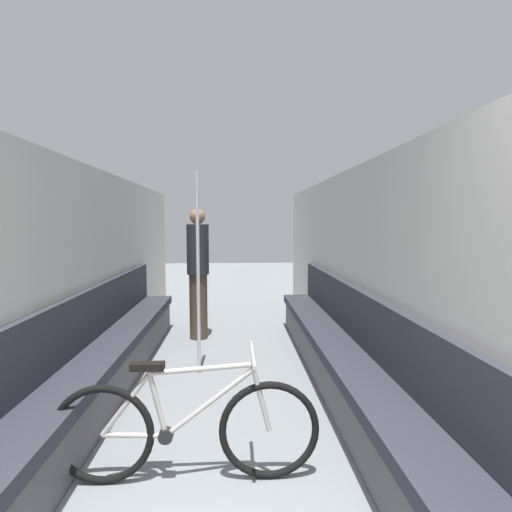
{
  "coord_description": "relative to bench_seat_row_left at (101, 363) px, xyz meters",
  "views": [
    {
      "loc": [
        0.11,
        -0.69,
        1.6
      ],
      "look_at": [
        0.27,
        2.26,
        1.35
      ],
      "focal_mm": 28.0,
      "sensor_mm": 36.0,
      "label": 1
    }
  ],
  "objects": [
    {
      "name": "bench_seat_row_right",
      "position": [
        2.22,
        0.0,
        0.0
      ],
      "size": [
        0.44,
        4.94,
        0.97
      ],
      "color": "#4C4C51",
      "rests_on": "ground"
    },
    {
      "name": "bicycle",
      "position": [
        0.92,
        -1.23,
        0.02
      ],
      "size": [
        1.64,
        0.46,
        0.81
      ],
      "rotation": [
        0.0,
        0.0,
        0.05
      ],
      "color": "black",
      "rests_on": "ground"
    },
    {
      "name": "grab_pole_near",
      "position": [
        0.83,
        0.6,
        0.72
      ],
      "size": [
        0.08,
        0.08,
        2.14
      ],
      "color": "gray",
      "rests_on": "ground"
    },
    {
      "name": "wall_left",
      "position": [
        -0.24,
        -0.0,
        0.76
      ],
      "size": [
        0.1,
        9.02,
        2.16
      ],
      "primitive_type": "cube",
      "color": "beige",
      "rests_on": "ground"
    },
    {
      "name": "passenger_standing",
      "position": [
        0.71,
        1.85,
        0.6
      ],
      "size": [
        0.3,
        0.3,
        1.78
      ],
      "rotation": [
        0.0,
        0.0,
        2.05
      ],
      "color": "#473828",
      "rests_on": "ground"
    },
    {
      "name": "bench_seat_row_left",
      "position": [
        0.0,
        0.0,
        0.0
      ],
      "size": [
        0.44,
        4.94,
        0.97
      ],
      "color": "#4C4C51",
      "rests_on": "ground"
    },
    {
      "name": "wall_right",
      "position": [
        2.46,
        -0.0,
        0.76
      ],
      "size": [
        0.1,
        9.02,
        2.16
      ],
      "primitive_type": "cube",
      "color": "beige",
      "rests_on": "ground"
    }
  ]
}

